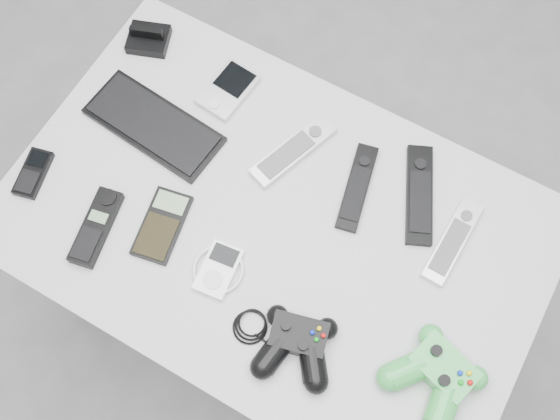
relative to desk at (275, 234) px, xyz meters
The scene contains 15 objects.
floor 0.65m from the desk, 33.06° to the right, with size 3.50×3.50×0.00m, color slate.
desk is the anchor object (origin of this frame).
pda_keyboard 0.34m from the desk, 168.92° to the left, with size 0.29×0.12×0.02m, color black.
dock_bracket 0.51m from the desk, 152.60° to the left, with size 0.09×0.08×0.05m, color black.
pda 0.32m from the desk, 138.06° to the left, with size 0.08×0.13×0.02m, color #B6B5BD.
remote_silver_a 0.17m from the desk, 105.84° to the left, with size 0.05×0.20×0.02m, color #B6B5BD.
remote_black_a 0.19m from the desk, 54.12° to the left, with size 0.04×0.19×0.02m, color black.
remote_black_b 0.30m from the desk, 41.20° to the left, with size 0.05×0.21×0.02m, color black.
remote_silver_b 0.35m from the desk, 23.34° to the left, with size 0.04×0.19×0.02m, color silver.
mobile_phone 0.50m from the desk, 162.72° to the right, with size 0.05×0.10×0.02m, color black.
cordless_handset 0.35m from the desk, 148.62° to the right, with size 0.05×0.16×0.02m, color black.
calculator 0.23m from the desk, 149.07° to the right, with size 0.07×0.15×0.01m, color black.
mp3_player 0.16m from the desk, 108.55° to the right, with size 0.10×0.10×0.02m, color white.
controller_black 0.25m from the desk, 50.71° to the right, with size 0.24×0.15×0.05m, color black, non-canonical shape.
controller_green 0.42m from the desk, 15.95° to the right, with size 0.16×0.17×0.05m, color #25893B, non-canonical shape.
Camera 1 is at (0.15, -0.33, 1.90)m, focal length 42.00 mm.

